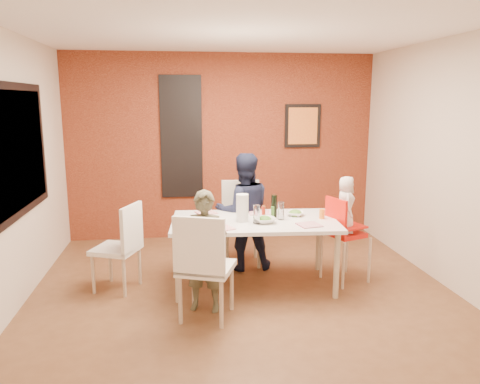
{
  "coord_description": "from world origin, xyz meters",
  "views": [
    {
      "loc": [
        -0.66,
        -4.63,
        2.03
      ],
      "look_at": [
        0.0,
        0.3,
        1.05
      ],
      "focal_mm": 35.0,
      "sensor_mm": 36.0,
      "label": 1
    }
  ],
  "objects": [
    {
      "name": "ground",
      "position": [
        0.0,
        0.0,
        0.0
      ],
      "size": [
        4.5,
        4.5,
        0.0
      ],
      "primitive_type": "plane",
      "color": "brown",
      "rests_on": "ground"
    },
    {
      "name": "ceiling",
      "position": [
        0.0,
        0.0,
        2.7
      ],
      "size": [
        4.5,
        4.5,
        0.02
      ],
      "primitive_type": "cube",
      "color": "white",
      "rests_on": "wall_back"
    },
    {
      "name": "wall_back",
      "position": [
        0.0,
        2.25,
        1.35
      ],
      "size": [
        4.5,
        0.02,
        2.7
      ],
      "primitive_type": "cube",
      "color": "beige",
      "rests_on": "ground"
    },
    {
      "name": "wall_front",
      "position": [
        0.0,
        -2.25,
        1.35
      ],
      "size": [
        4.5,
        0.02,
        2.7
      ],
      "primitive_type": "cube",
      "color": "beige",
      "rests_on": "ground"
    },
    {
      "name": "wall_left",
      "position": [
        -2.25,
        0.0,
        1.35
      ],
      "size": [
        0.02,
        4.5,
        2.7
      ],
      "primitive_type": "cube",
      "color": "beige",
      "rests_on": "ground"
    },
    {
      "name": "wall_right",
      "position": [
        2.25,
        0.0,
        1.35
      ],
      "size": [
        0.02,
        4.5,
        2.7
      ],
      "primitive_type": "cube",
      "color": "beige",
      "rests_on": "ground"
    },
    {
      "name": "brick_accent_wall",
      "position": [
        0.0,
        2.23,
        1.35
      ],
      "size": [
        4.5,
        0.02,
        2.7
      ],
      "primitive_type": "cube",
      "color": "maroon",
      "rests_on": "ground"
    },
    {
      "name": "picture_window_frame",
      "position": [
        -2.22,
        0.2,
        1.55
      ],
      "size": [
        0.05,
        1.7,
        1.3
      ],
      "primitive_type": "cube",
      "color": "black",
      "rests_on": "wall_left"
    },
    {
      "name": "picture_window_pane",
      "position": [
        -2.21,
        0.2,
        1.55
      ],
      "size": [
        0.02,
        1.55,
        1.15
      ],
      "primitive_type": "cube",
      "color": "black",
      "rests_on": "wall_left"
    },
    {
      "name": "glassblock_strip",
      "position": [
        -0.6,
        2.21,
        1.5
      ],
      "size": [
        0.55,
        0.03,
        1.7
      ],
      "primitive_type": "cube",
      "color": "silver",
      "rests_on": "wall_back"
    },
    {
      "name": "glassblock_surround",
      "position": [
        -0.6,
        2.21,
        1.5
      ],
      "size": [
        0.6,
        0.03,
        1.76
      ],
      "primitive_type": "cube",
      "color": "black",
      "rests_on": "wall_back"
    },
    {
      "name": "art_print_frame",
      "position": [
        1.2,
        2.21,
        1.65
      ],
      "size": [
        0.54,
        0.03,
        0.64
      ],
      "primitive_type": "cube",
      "color": "black",
      "rests_on": "wall_back"
    },
    {
      "name": "art_print_canvas",
      "position": [
        1.2,
        2.19,
        1.65
      ],
      "size": [
        0.44,
        0.01,
        0.54
      ],
      "primitive_type": "cube",
      "color": "orange",
      "rests_on": "wall_back"
    },
    {
      "name": "dining_table",
      "position": [
        0.15,
        0.25,
        0.68
      ],
      "size": [
        1.86,
        1.12,
        0.75
      ],
      "rotation": [
        0.0,
        0.0,
        -0.07
      ],
      "color": "white",
      "rests_on": "ground"
    },
    {
      "name": "chair_near",
      "position": [
        -0.45,
        -0.56,
        0.57
      ],
      "size": [
        0.61,
        0.61,
        1.03
      ],
      "rotation": [
        0.0,
        0.0,
        2.79
      ],
      "color": "white",
      "rests_on": "ground"
    },
    {
      "name": "chair_far",
      "position": [
        0.12,
        1.05,
        0.58
      ],
      "size": [
        0.5,
        0.5,
        1.03
      ],
      "rotation": [
        0.0,
        0.0,
        -0.05
      ],
      "color": "beige",
      "rests_on": "ground"
    },
    {
      "name": "chair_left",
      "position": [
        -1.27,
        0.3,
        0.53
      ],
      "size": [
        0.57,
        0.57,
        0.95
      ],
      "rotation": [
        0.0,
        0.0,
        4.33
      ],
      "color": "white",
      "rests_on": "ground"
    },
    {
      "name": "high_chair",
      "position": [
        1.16,
        0.22,
        0.59
      ],
      "size": [
        0.52,
        0.52,
        0.97
      ],
      "rotation": [
        0.0,
        0.0,
        1.94
      ],
      "color": "red",
      "rests_on": "ground"
    },
    {
      "name": "child_near",
      "position": [
        -0.42,
        -0.31,
        0.6
      ],
      "size": [
        0.5,
        0.4,
        1.19
      ],
      "primitive_type": "imported",
      "rotation": [
        0.0,
        0.0,
        -0.3
      ],
      "color": "#504F39",
      "rests_on": "ground"
    },
    {
      "name": "child_far",
      "position": [
        0.11,
        0.8,
        0.71
      ],
      "size": [
        0.71,
        0.57,
        1.42
      ],
      "primitive_type": "imported",
      "rotation": [
        0.0,
        0.0,
        3.19
      ],
      "color": "black",
      "rests_on": "ground"
    },
    {
      "name": "toddler",
      "position": [
        1.18,
        0.24,
        0.89
      ],
      "size": [
        0.25,
        0.34,
        0.63
      ],
      "primitive_type": "imported",
      "rotation": [
        0.0,
        0.0,
        1.41
      ],
      "color": "silver",
      "rests_on": "high_chair"
    },
    {
      "name": "plate_near_left",
      "position": [
        -0.23,
        -0.06,
        0.75
      ],
      "size": [
        0.27,
        0.27,
        0.01
      ],
      "primitive_type": "cube",
      "rotation": [
        0.0,
        0.0,
        0.43
      ],
      "color": "white",
      "rests_on": "dining_table"
    },
    {
      "name": "plate_far_mid",
      "position": [
        0.26,
        0.55,
        0.75
      ],
      "size": [
        0.25,
        0.25,
        0.01
      ],
      "primitive_type": "cube",
      "rotation": [
        0.0,
        0.0,
        -0.07
      ],
      "color": "white",
      "rests_on": "dining_table"
    },
    {
      "name": "plate_near_right",
      "position": [
        0.68,
        -0.05,
        0.75
      ],
      "size": [
        0.26,
        0.26,
        0.01
      ],
      "primitive_type": "cube",
      "rotation": [
        0.0,
        0.0,
        0.2
      ],
      "color": "silver",
      "rests_on": "dining_table"
    },
    {
      "name": "plate_far_left",
      "position": [
        -0.35,
        0.63,
        0.75
      ],
      "size": [
        0.27,
        0.27,
        0.01
      ],
      "primitive_type": "cube",
      "rotation": [
        0.0,
        0.0,
        0.35
      ],
      "color": "silver",
      "rests_on": "dining_table"
    },
    {
      "name": "salad_bowl_a",
      "position": [
        0.24,
        0.12,
        0.77
      ],
      "size": [
        0.27,
        0.27,
        0.06
      ],
      "primitive_type": "imported",
      "rotation": [
        0.0,
        0.0,
        0.19
      ],
      "color": "silver",
      "rests_on": "dining_table"
    },
    {
      "name": "salad_bowl_b",
      "position": [
        0.64,
        0.37,
        0.77
      ],
      "size": [
        0.25,
        0.25,
        0.05
      ],
      "primitive_type": "imported",
      "rotation": [
        0.0,
        0.0,
        -0.42
      ],
      "color": "white",
      "rests_on": "dining_table"
    },
    {
      "name": "wine_bottle",
      "position": [
        0.39,
        0.35,
        0.87
      ],
      "size": [
        0.07,
        0.07,
        0.25
      ],
      "primitive_type": "cylinder",
      "color": "black",
      "rests_on": "dining_table"
    },
    {
      "name": "wine_glass_a",
      "position": [
        0.15,
        0.09,
        0.85
      ],
      "size": [
        0.07,
        0.07,
        0.2
      ],
      "primitive_type": "cylinder",
      "color": "silver",
      "rests_on": "dining_table"
    },
    {
      "name": "wine_glass_b",
      "position": [
        0.44,
        0.23,
        0.84
      ],
      "size": [
        0.07,
        0.07,
        0.2
      ],
      "primitive_type": "cylinder",
      "color": "silver",
      "rests_on": "dining_table"
    },
    {
      "name": "paper_towel_roll",
      "position": [
        0.01,
        0.21,
        0.89
      ],
      "size": [
        0.13,
        0.13,
        0.3
      ],
      "primitive_type": "cylinder",
      "color": "white",
      "rests_on": "dining_table"
    },
    {
      "name": "condiment_red",
      "position": [
        0.25,
        0.26,
        0.82
      ],
      "size": [
        0.04,
        0.04,
        0.14
      ],
      "primitive_type": "cylinder",
      "color": "red",
      "rests_on": "dining_table"
    },
    {
      "name": "condiment_green",
      "position": [
        0.35,
        0.25,
        0.82
      ],
      "size": [
        0.04,
        0.04,
        0.14
      ],
      "primitive_type": "cylinder",
      "color": "#3B7627",
      "rests_on": "dining_table"
    },
    {
      "name": "condiment_brown",
      "position": [
        0.26,
        0.27,
        0.82
      ],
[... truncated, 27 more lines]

